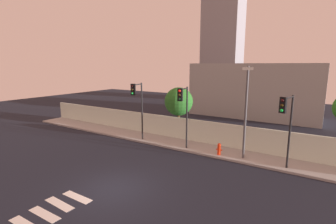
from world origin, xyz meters
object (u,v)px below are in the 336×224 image
Objects in this scene: roadside_tree_leftmost at (179,102)px; traffic_light_right at (286,117)px; traffic_light_center at (183,105)px; traffic_light_left at (137,99)px; street_lamp_curbside at (246,105)px; fire_hydrant at (219,149)px.

traffic_light_right is at bearing -21.98° from roadside_tree_leftmost.
traffic_light_center is 1.05× the size of roadside_tree_leftmost.
traffic_light_left is 8.57m from street_lamp_curbside.
street_lamp_curbside reaches higher than traffic_light_center.
traffic_light_left is 1.08× the size of roadside_tree_leftmost.
street_lamp_curbside is at bearing 165.58° from traffic_light_right.
traffic_light_center is 0.76× the size of street_lamp_curbside.
fire_hydrant is at bearing 12.81° from traffic_light_center.
traffic_light_center is 4.33m from street_lamp_curbside.
traffic_light_right is 1.02× the size of roadside_tree_leftmost.
traffic_light_left is at bearing -176.16° from street_lamp_curbside.
street_lamp_curbside is (4.28, 0.62, 0.30)m from traffic_light_center.
traffic_light_right is (11.03, -0.07, -0.19)m from traffic_light_left.
fire_hydrant is (-4.17, 0.61, -2.86)m from traffic_light_right.
roadside_tree_leftmost is at bearing 148.55° from fire_hydrant.
traffic_light_left is at bearing 179.66° from traffic_light_right.
traffic_light_right is at bearing -14.42° from street_lamp_curbside.
traffic_light_right is 0.73× the size of street_lamp_curbside.
fire_hydrant is at bearing -31.45° from roadside_tree_leftmost.
traffic_light_right is 5.35× the size of fire_hydrant.
traffic_light_right is at bearing -0.21° from traffic_light_center.
street_lamp_curbside is at bearing 3.84° from traffic_light_left.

